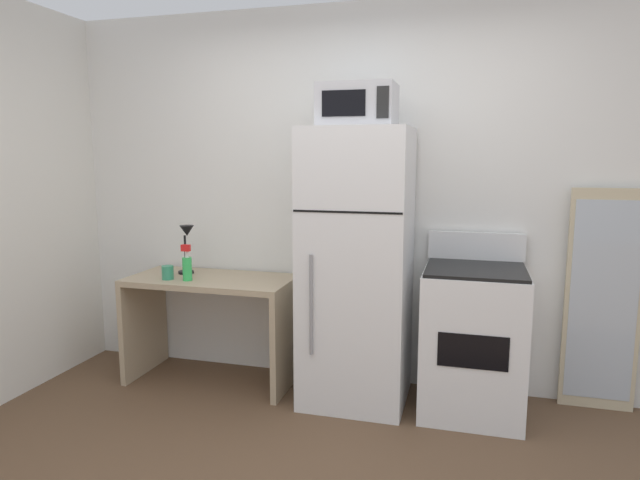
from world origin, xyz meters
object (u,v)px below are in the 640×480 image
at_px(desk, 212,309).
at_px(spray_bottle, 187,266).
at_px(microwave, 358,106).
at_px(coffee_mug, 168,273).
at_px(leaning_mirror, 603,301).
at_px(desk_lamp, 187,241).
at_px(oven_range, 473,339).
at_px(refrigerator, 357,268).

height_order(desk, spray_bottle, spray_bottle).
bearing_deg(microwave, spray_bottle, -176.02).
height_order(coffee_mug, leaning_mirror, leaning_mirror).
height_order(coffee_mug, microwave, microwave).
distance_m(desk_lamp, oven_range, 2.06).
xyz_separation_m(desk_lamp, spray_bottle, (0.10, -0.19, -0.14)).
bearing_deg(desk_lamp, leaning_mirror, 3.75).
bearing_deg(microwave, refrigerator, 90.32).
distance_m(desk, microwave, 1.73).
distance_m(spray_bottle, microwave, 1.56).
distance_m(desk_lamp, coffee_mug, 0.28).
xyz_separation_m(desk, coffee_mug, (-0.26, -0.13, 0.27)).
bearing_deg(leaning_mirror, refrigerator, -169.87).
xyz_separation_m(coffee_mug, refrigerator, (1.30, 0.10, 0.09)).
xyz_separation_m(coffee_mug, leaning_mirror, (2.81, 0.37, -0.10)).
bearing_deg(spray_bottle, microwave, 3.98).
bearing_deg(oven_range, coffee_mug, -176.68).
bearing_deg(leaning_mirror, microwave, -169.09).
distance_m(desk_lamp, leaning_mirror, 2.78).
distance_m(desk, coffee_mug, 0.40).
height_order(spray_bottle, leaning_mirror, leaning_mirror).
bearing_deg(refrigerator, oven_range, 1.04).
bearing_deg(refrigerator, spray_bottle, -174.97).
height_order(desk, refrigerator, refrigerator).
bearing_deg(refrigerator, leaning_mirror, 10.13).
relative_size(refrigerator, leaning_mirror, 1.26).
distance_m(coffee_mug, leaning_mirror, 2.83).
xyz_separation_m(desk, oven_range, (1.78, -0.01, -0.06)).
bearing_deg(desk_lamp, coffee_mug, -103.33).
xyz_separation_m(desk, desk_lamp, (-0.21, 0.06, 0.47)).
bearing_deg(coffee_mug, desk_lamp, 76.67).
bearing_deg(leaning_mirror, oven_range, -161.64).
bearing_deg(oven_range, microwave, -177.31).
bearing_deg(oven_range, desk_lamp, 177.87).
bearing_deg(desk, desk_lamp, 164.47).
height_order(spray_bottle, microwave, microwave).
height_order(microwave, leaning_mirror, microwave).
xyz_separation_m(refrigerator, oven_range, (0.73, 0.01, -0.42)).
relative_size(spray_bottle, leaning_mirror, 0.18).
height_order(desk_lamp, coffee_mug, desk_lamp).
height_order(refrigerator, microwave, microwave).
relative_size(spray_bottle, microwave, 0.54).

